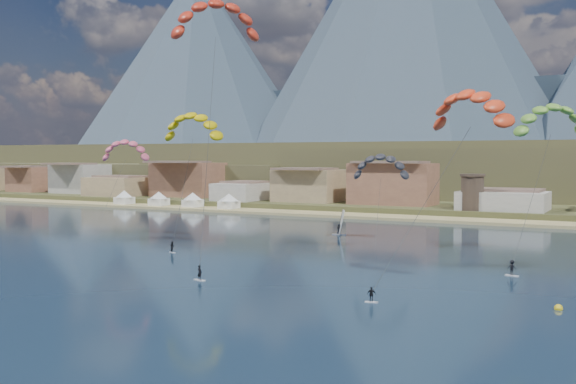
{
  "coord_description": "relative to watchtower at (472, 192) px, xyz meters",
  "views": [
    {
      "loc": [
        40.27,
        -42.71,
        14.45
      ],
      "look_at": [
        0.0,
        32.0,
        10.0
      ],
      "focal_mm": 41.21,
      "sensor_mm": 36.0,
      "label": 1
    }
  ],
  "objects": [
    {
      "name": "kitesurfer_yellow",
      "position": [
        -32.01,
        -65.82,
        13.95
      ],
      "size": [
        11.43,
        14.86,
        24.11
      ],
      "color": "silver",
      "rests_on": "ground"
    },
    {
      "name": "beach",
      "position": [
        -5.0,
        -8.0,
        -6.12
      ],
      "size": [
        2200.0,
        12.0,
        0.9
      ],
      "color": "tan",
      "rests_on": "ground"
    },
    {
      "name": "buoy",
      "position": [
        28.49,
        -89.98,
        -6.23
      ],
      "size": [
        0.8,
        0.8,
        0.8
      ],
      "color": "yellow",
      "rests_on": "ground"
    },
    {
      "name": "distant_kite_dark",
      "position": [
        -3.89,
        -50.88,
        7.24
      ],
      "size": [
        10.34,
        6.75,
        16.97
      ],
      "color": "#262626",
      "rests_on": "ground"
    },
    {
      "name": "watchtower",
      "position": [
        0.0,
        0.0,
        0.0
      ],
      "size": [
        5.82,
        5.82,
        8.6
      ],
      "color": "#47382D",
      "rests_on": "ground"
    },
    {
      "name": "distant_kite_pink",
      "position": [
        -45.18,
        -67.83,
        9.96
      ],
      "size": [
        9.19,
        7.35,
        19.17
      ],
      "color": "#262626",
      "rests_on": "ground"
    },
    {
      "name": "windsurfer",
      "position": [
        -14.36,
        -44.2,
        -4.87
      ],
      "size": [
        2.7,
        2.94,
        4.72
      ],
      "color": "silver",
      "rests_on": "ground"
    },
    {
      "name": "kitesurfer_red",
      "position": [
        -16.54,
        -81.4,
        27.54
      ],
      "size": [
        13.47,
        18.83,
        37.52
      ],
      "color": "silver",
      "rests_on": "ground"
    },
    {
      "name": "beach_tents",
      "position": [
        -81.25,
        -8.0,
        -2.66
      ],
      "size": [
        43.4,
        6.4,
        5.0
      ],
      "color": "white",
      "rests_on": "ground"
    },
    {
      "name": "town",
      "position": [
        -45.0,
        8.0,
        1.63
      ],
      "size": [
        400.0,
        24.0,
        12.0
      ],
      "color": "beige",
      "rests_on": "ground"
    },
    {
      "name": "kitesurfer_green",
      "position": [
        23.77,
        -58.66,
        13.76
      ],
      "size": [
        10.96,
        19.96,
        24.61
      ],
      "color": "silver",
      "rests_on": "ground"
    },
    {
      "name": "kitesurfer_orange",
      "position": [
        18.92,
        -85.49,
        13.78
      ],
      "size": [
        13.14,
        13.9,
        23.72
      ],
      "color": "silver",
      "rests_on": "ground"
    },
    {
      "name": "ground",
      "position": [
        -5.0,
        -114.0,
        -6.37
      ],
      "size": [
        2400.0,
        2400.0,
        0.0
      ],
      "primitive_type": "plane",
      "color": "#0D1E31",
      "rests_on": "ground"
    }
  ]
}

